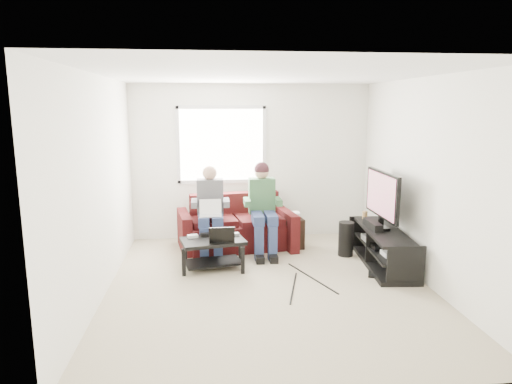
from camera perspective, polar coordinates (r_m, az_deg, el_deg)
The scene contains 26 objects.
floor at distance 5.89m, azimuth 1.59°, elevation -11.63°, with size 4.50×4.50×0.00m, color #B0A889.
ceiling at distance 5.46m, azimuth 1.74°, elevation 14.50°, with size 4.50×4.50×0.00m, color white.
wall_back at distance 7.74m, azimuth -0.59°, elevation 3.75°, with size 4.50×4.50×0.00m, color white.
wall_front at distance 3.37m, azimuth 6.85°, elevation -5.56°, with size 4.50×4.50×0.00m, color white.
wall_left at distance 5.62m, azimuth -18.98°, elevation 0.51°, with size 4.50×4.50×0.00m, color white.
wall_right at distance 6.12m, azimuth 20.54°, elevation 1.21°, with size 4.50×4.50×0.00m, color white.
window at distance 7.66m, azimuth -4.32°, elevation 5.91°, with size 1.48×0.04×1.28m.
sofa at distance 7.33m, azimuth -2.55°, elevation -4.54°, with size 1.91×1.06×0.84m.
person_left at distance 6.92m, azimuth -5.72°, elevation -1.88°, with size 0.40×0.70×1.34m.
person_right at distance 6.97m, azimuth 0.85°, elevation -1.22°, with size 0.40×0.71×1.39m.
laptop_silver at distance 6.71m, azimuth -5.71°, elevation -2.49°, with size 0.32×0.22×0.24m, color silver, non-canonical shape.
coffee_table at distance 6.39m, azimuth -5.39°, elevation -6.89°, with size 0.94×0.68×0.42m.
laptop_black at distance 6.25m, azimuth -4.31°, elevation -5.05°, with size 0.34×0.24×0.24m, color black, non-canonical shape.
controller_a at distance 6.47m, azimuth -7.92°, elevation -5.49°, with size 0.14×0.09×0.04m, color silver.
controller_b at distance 6.52m, azimuth -6.32°, elevation -5.32°, with size 0.14×0.09×0.04m, color black.
controller_c at distance 6.50m, azimuth -2.77°, elevation -5.31°, with size 0.14×0.09×0.04m, color gray.
tv_stand at distance 6.75m, azimuth 15.51°, elevation -6.95°, with size 0.62×1.63×0.53m.
tv at distance 6.65m, azimuth 15.50°, elevation -0.51°, with size 0.12×1.10×0.81m.
soundbar at distance 6.70m, azimuth 14.39°, elevation -3.97°, with size 0.12×0.50×0.10m, color black.
drink_cup at distance 7.20m, azimuth 13.45°, elevation -2.82°, with size 0.08×0.08×0.12m, color #A27A45.
console_white at distance 6.37m, azimuth 16.86°, elevation -7.38°, with size 0.30×0.22×0.06m, color silver.
console_grey at distance 6.99m, azimuth 14.64°, elevation -5.58°, with size 0.34×0.26×0.08m, color gray.
console_black at distance 6.68m, azimuth 15.70°, elevation -6.44°, with size 0.38×0.30×0.07m, color black.
subwoofer at distance 7.06m, azimuth 11.18°, elevation -5.77°, with size 0.23×0.23×0.52m, color black.
keyboard_floor at distance 6.54m, azimuth 14.58°, elevation -9.55°, with size 0.16×0.48×0.03m, color black.
end_table at distance 7.33m, azimuth 4.56°, elevation -4.97°, with size 0.32×0.32×0.58m.
Camera 1 is at (-0.74, -5.40, 2.24)m, focal length 32.00 mm.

